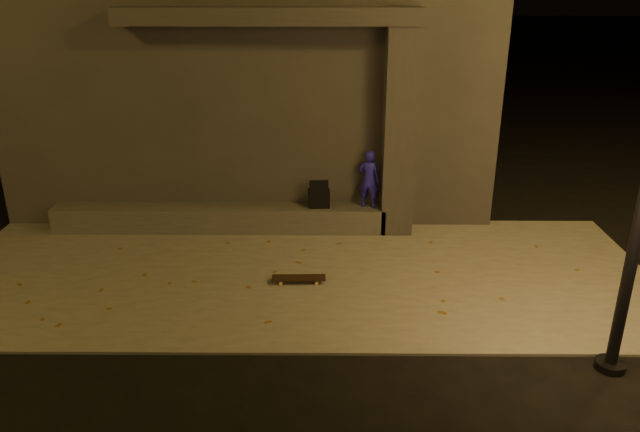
{
  "coord_description": "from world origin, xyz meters",
  "views": [
    {
      "loc": [
        0.42,
        -6.77,
        4.49
      ],
      "look_at": [
        0.35,
        2.0,
        1.0
      ],
      "focal_mm": 35.0,
      "sensor_mm": 36.0,
      "label": 1
    }
  ],
  "objects_px": {
    "column": "(399,134)",
    "backpack": "(319,197)",
    "skateboarder": "(369,179)",
    "skateboard": "(299,278)"
  },
  "relations": [
    {
      "from": "skateboarder",
      "to": "backpack",
      "type": "distance_m",
      "value": 0.95
    },
    {
      "from": "column",
      "to": "skateboarder",
      "type": "relative_size",
      "value": 3.42
    },
    {
      "from": "column",
      "to": "backpack",
      "type": "distance_m",
      "value": 1.81
    },
    {
      "from": "column",
      "to": "skateboarder",
      "type": "xyz_separation_m",
      "value": [
        -0.5,
        0.0,
        -0.82
      ]
    },
    {
      "from": "column",
      "to": "backpack",
      "type": "bearing_deg",
      "value": 180.0
    },
    {
      "from": "skateboarder",
      "to": "skateboard",
      "type": "relative_size",
      "value": 1.28
    },
    {
      "from": "skateboard",
      "to": "skateboarder",
      "type": "bearing_deg",
      "value": 59.13
    },
    {
      "from": "column",
      "to": "skateboarder",
      "type": "height_order",
      "value": "column"
    },
    {
      "from": "column",
      "to": "skateboard",
      "type": "height_order",
      "value": "column"
    },
    {
      "from": "backpack",
      "to": "column",
      "type": "bearing_deg",
      "value": -3.47
    }
  ]
}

